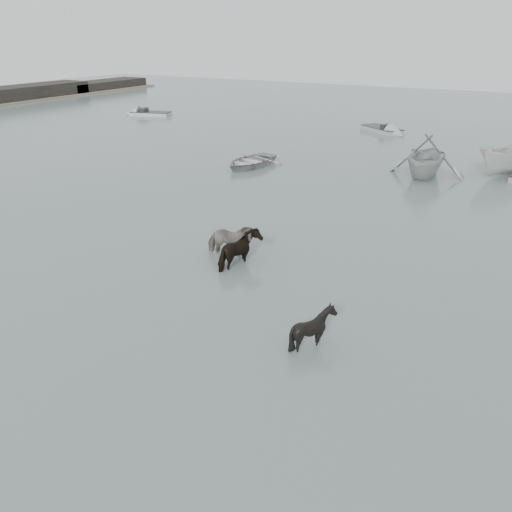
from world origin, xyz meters
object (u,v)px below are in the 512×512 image
at_px(rowboat_lead, 250,159).
at_px(pony_pinto, 230,235).
at_px(pony_black, 313,324).
at_px(pony_dark, 241,246).

bearing_deg(rowboat_lead, pony_pinto, -56.14).
bearing_deg(pony_pinto, pony_black, -143.34).
height_order(pony_dark, pony_black, pony_dark).
bearing_deg(rowboat_lead, pony_black, -48.06).
xyz_separation_m(pony_pinto, pony_black, (5.18, -4.08, -0.13)).
relative_size(pony_dark, rowboat_lead, 0.37).
bearing_deg(pony_pinto, pony_dark, -141.20).
bearing_deg(pony_dark, pony_black, -144.21).
height_order(pony_pinto, pony_dark, pony_pinto).
distance_m(pony_pinto, pony_dark, 1.08).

